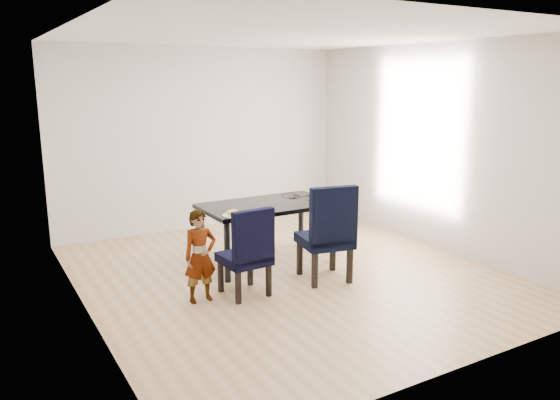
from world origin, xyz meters
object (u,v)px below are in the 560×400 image
dining_table (268,233)px  laptop (316,197)px  plate (233,215)px  child (200,256)px  chair_left (244,251)px  chair_right (325,232)px

dining_table → laptop: size_ratio=4.66×
dining_table → plate: (-0.63, -0.35, 0.38)m
child → chair_left: bearing=-8.2°
child → laptop: (1.85, 0.65, 0.29)m
laptop → dining_table: bearing=-45.7°
child → plate: size_ratio=3.99×
dining_table → chair_left: (-0.72, -0.78, 0.10)m
chair_right → chair_left: bearing=-172.2°
chair_left → laptop: (1.39, 0.71, 0.29)m
plate → chair_left: bearing=-101.1°
child → laptop: bearing=19.0°
dining_table → plate: plate is taller
chair_left → plate: bearing=75.8°
child → chair_right: bearing=-4.9°
chair_right → laptop: (0.40, 0.76, 0.21)m
dining_table → chair_right: size_ratio=1.44×
dining_table → chair_right: (0.27, -0.83, 0.18)m
child → laptop: child is taller
chair_right → child: 1.46m
chair_left → child: size_ratio=1.00×
dining_table → child: (-1.18, -0.72, 0.10)m
chair_left → chair_right: size_ratio=0.86×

